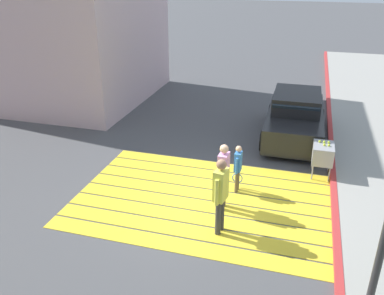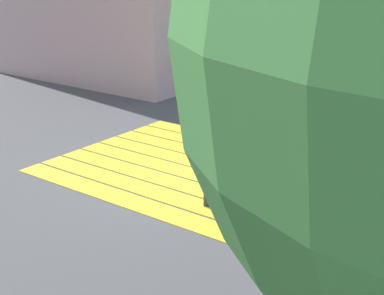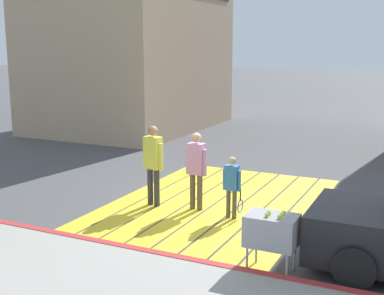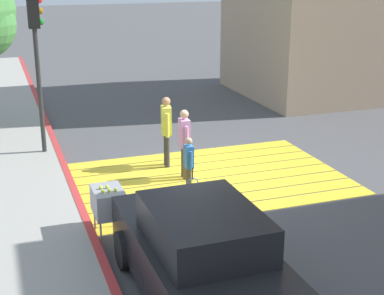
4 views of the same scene
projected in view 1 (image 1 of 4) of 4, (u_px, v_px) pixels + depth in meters
ground_plane at (202, 200)px, 10.38m from camera, size 120.00×120.00×0.00m
crosswalk_stripes at (202, 200)px, 10.37m from camera, size 6.40×4.35×0.01m
curb_painted at (335, 218)px, 9.53m from camera, size 0.16×40.00×0.13m
building_far_south at (50, 3)px, 16.99m from camera, size 8.00×7.04×7.94m
car_parked_near_curb at (295, 117)px, 13.78m from camera, size 2.02×4.32×1.57m
tennis_ball_cart at (323, 153)px, 11.27m from camera, size 0.56×0.80×1.02m
pedestrian_adult_lead at (223, 172)px, 9.63m from camera, size 0.24×0.50×1.71m
pedestrian_adult_trailing at (221, 191)px, 8.71m from camera, size 0.29×0.52×1.82m
pedestrian_child_with_racket at (238, 166)px, 10.48m from camera, size 0.28×0.40×1.31m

